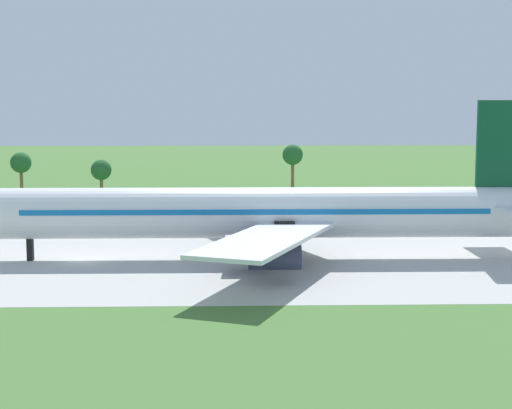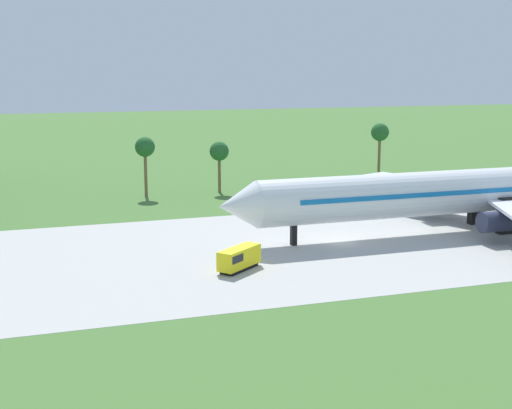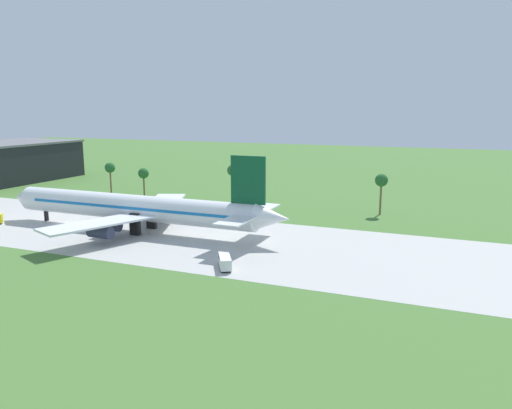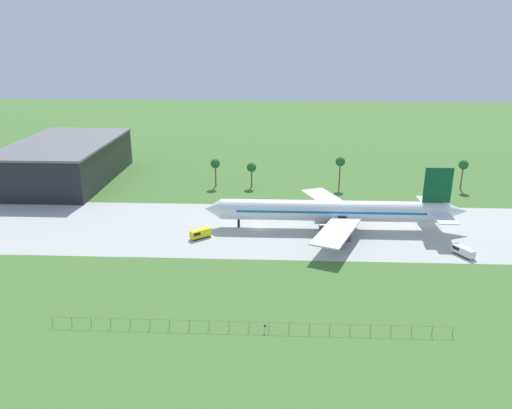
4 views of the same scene
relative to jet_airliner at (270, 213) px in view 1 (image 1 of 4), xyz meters
name	(u,v)px [view 1 (image 1 of 4)]	position (x,y,z in m)	size (l,w,h in m)	color
ground_plane	(82,262)	(-22.81, -0.94, -5.76)	(600.00, 600.00, 0.00)	#477233
taxiway_strip	(82,262)	(-22.81, -0.94, -5.75)	(320.00, 44.00, 0.02)	#B2B2AD
jet_airliner	(270,213)	(0.00, 0.00, 0.00)	(78.42, 52.49, 19.47)	white
palm_tree_row	(243,163)	(-2.75, 42.21, 3.25)	(96.77, 3.60, 12.21)	brown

